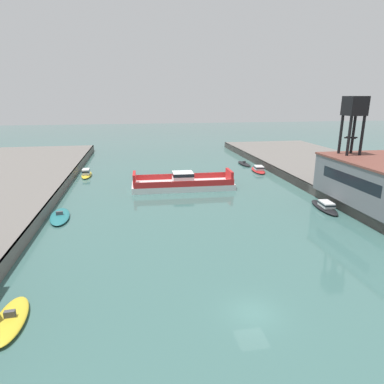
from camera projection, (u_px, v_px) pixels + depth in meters
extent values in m
plane|color=#3D6660|center=(253.00, 313.00, 27.13)|extent=(400.00, 400.00, 0.00)
cube|color=#4C4742|center=(33.00, 229.00, 42.26)|extent=(0.30, 140.00, 1.71)
cube|color=#4C4742|center=(349.00, 209.00, 49.44)|extent=(0.30, 140.00, 1.71)
cube|color=silver|center=(183.00, 186.00, 63.86)|extent=(19.30, 6.79, 1.10)
cube|color=red|center=(181.00, 176.00, 66.52)|extent=(18.39, 0.55, 1.10)
cube|color=red|center=(185.00, 184.00, 60.60)|extent=(18.39, 0.55, 1.10)
cube|color=silver|center=(183.00, 177.00, 63.43)|extent=(3.91, 3.58, 2.05)
cube|color=black|center=(183.00, 174.00, 63.25)|extent=(3.95, 3.62, 0.60)
cube|color=red|center=(229.00, 176.00, 64.69)|extent=(0.60, 4.45, 2.20)
cube|color=red|center=(134.00, 179.00, 62.14)|extent=(0.60, 4.45, 2.20)
ellipsoid|color=red|center=(258.00, 170.00, 78.45)|extent=(3.51, 7.92, 0.53)
cube|color=silver|center=(259.00, 168.00, 77.70)|extent=(2.15, 2.88, 0.87)
cube|color=black|center=(259.00, 167.00, 77.67)|extent=(2.21, 2.96, 0.26)
ellipsoid|color=black|center=(324.00, 207.00, 52.20)|extent=(2.98, 7.86, 0.56)
cube|color=silver|center=(326.00, 204.00, 51.46)|extent=(1.84, 2.83, 0.80)
cube|color=black|center=(326.00, 204.00, 51.43)|extent=(1.89, 2.91, 0.24)
ellipsoid|color=yellow|center=(11.00, 320.00, 25.89)|extent=(2.70, 6.48, 0.57)
cube|color=#4C4C51|center=(10.00, 314.00, 25.74)|extent=(0.82, 0.45, 0.50)
ellipsoid|color=yellow|center=(87.00, 175.00, 73.88)|extent=(2.25, 7.35, 0.51)
cube|color=silver|center=(86.00, 172.00, 73.13)|extent=(1.51, 2.59, 1.16)
cube|color=black|center=(86.00, 171.00, 73.09)|extent=(1.56, 2.67, 0.35)
ellipsoid|color=#237075|center=(60.00, 216.00, 48.26)|extent=(3.61, 7.89, 0.52)
cube|color=#4C4C51|center=(59.00, 213.00, 48.12)|extent=(0.98, 0.51, 0.50)
ellipsoid|color=black|center=(244.00, 164.00, 86.06)|extent=(2.42, 7.17, 0.51)
cube|color=#4C4C51|center=(244.00, 162.00, 85.92)|extent=(0.72, 0.44, 0.50)
cube|color=black|center=(349.00, 180.00, 47.99)|extent=(0.08, 13.26, 1.65)
cylinder|color=black|center=(338.00, 154.00, 55.03)|extent=(0.44, 0.44, 12.33)
cylinder|color=black|center=(351.00, 153.00, 55.40)|extent=(0.44, 0.44, 12.33)
cylinder|color=black|center=(347.00, 156.00, 52.92)|extent=(0.44, 0.44, 12.33)
cylinder|color=black|center=(359.00, 155.00, 53.29)|extent=(0.44, 0.44, 12.33)
cube|color=black|center=(347.00, 166.00, 54.67)|extent=(2.23, 0.20, 0.20)
cube|color=black|center=(347.00, 166.00, 54.67)|extent=(0.20, 2.23, 0.20)
cube|color=black|center=(351.00, 138.00, 53.41)|extent=(2.23, 0.20, 0.20)
cube|color=black|center=(351.00, 138.00, 53.41)|extent=(0.20, 2.23, 0.20)
cube|color=black|center=(355.00, 106.00, 52.06)|extent=(2.89, 2.89, 2.95)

